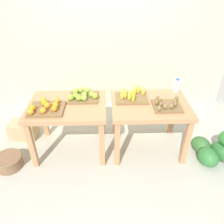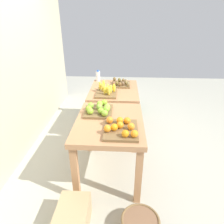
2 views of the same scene
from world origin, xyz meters
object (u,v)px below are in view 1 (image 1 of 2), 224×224
at_px(water_bottle, 177,86).
at_px(cardboard_produce_box, 23,129).
at_px(wicker_basket, 9,161).
at_px(apple_bin, 83,96).
at_px(kiwi_bin, 166,105).
at_px(watermelon_pile, 215,149).
at_px(display_table_right, 150,110).
at_px(orange_bin, 46,108).
at_px(display_table_left, 68,111).
at_px(banana_crate, 132,96).

relative_size(water_bottle, cardboard_produce_box, 0.51).
bearing_deg(wicker_basket, apple_bin, 25.83).
xyz_separation_m(kiwi_bin, watermelon_pile, (0.74, -0.17, -0.64)).
xyz_separation_m(display_table_right, water_bottle, (0.43, 0.32, 0.21)).
bearing_deg(watermelon_pile, apple_bin, 167.09).
bearing_deg(orange_bin, watermelon_pile, -3.40).
distance_m(display_table_right, orange_bin, 1.38).
bearing_deg(water_bottle, display_table_left, -168.31).
bearing_deg(watermelon_pile, banana_crate, 161.93).
bearing_deg(kiwi_bin, orange_bin, -178.87).
distance_m(orange_bin, kiwi_bin, 1.55).
relative_size(display_table_right, watermelon_pile, 1.59).
xyz_separation_m(display_table_left, cardboard_produce_box, (-0.82, 0.30, -0.53)).
relative_size(wicker_basket, cardboard_produce_box, 0.93).
relative_size(orange_bin, kiwi_bin, 1.19).
bearing_deg(cardboard_produce_box, water_bottle, 0.51).
relative_size(display_table_right, banana_crate, 2.36).
height_order(display_table_left, water_bottle, water_bottle).
bearing_deg(kiwi_bin, banana_crate, 153.54).
bearing_deg(water_bottle, watermelon_pile, -50.35).
relative_size(apple_bin, watermelon_pile, 0.63).
distance_m(display_table_left, banana_crate, 0.89).
distance_m(display_table_right, watermelon_pile, 1.09).
distance_m(apple_bin, banana_crate, 0.67).
bearing_deg(kiwi_bin, wicker_basket, -173.57).
distance_m(display_table_left, display_table_right, 1.12).
bearing_deg(cardboard_produce_box, banana_crate, -6.54).
height_order(watermelon_pile, wicker_basket, watermelon_pile).
height_order(kiwi_bin, water_bottle, water_bottle).
bearing_deg(orange_bin, display_table_right, 5.90).
relative_size(water_bottle, watermelon_pile, 0.31).
bearing_deg(orange_bin, wicker_basket, -160.20).
xyz_separation_m(orange_bin, water_bottle, (1.79, 0.46, 0.06)).
xyz_separation_m(wicker_basket, cardboard_produce_box, (0.01, 0.65, 0.05)).
distance_m(kiwi_bin, watermelon_pile, 0.99).
distance_m(kiwi_bin, wicker_basket, 2.26).
bearing_deg(water_bottle, banana_crate, -162.44).
xyz_separation_m(apple_bin, cardboard_produce_box, (-1.02, 0.15, -0.69)).
bearing_deg(apple_bin, wicker_basket, -154.17).
xyz_separation_m(display_table_right, apple_bin, (-0.92, 0.15, 0.16)).
bearing_deg(display_table_left, water_bottle, 11.69).
relative_size(orange_bin, apple_bin, 1.07).
height_order(display_table_right, apple_bin, apple_bin).
height_order(water_bottle, watermelon_pile, water_bottle).
height_order(banana_crate, kiwi_bin, banana_crate).
distance_m(apple_bin, wicker_basket, 1.36).
distance_m(wicker_basket, cardboard_produce_box, 0.65).
distance_m(kiwi_bin, water_bottle, 0.50).
bearing_deg(display_table_left, wicker_basket, -156.95).
distance_m(display_table_left, wicker_basket, 1.06).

